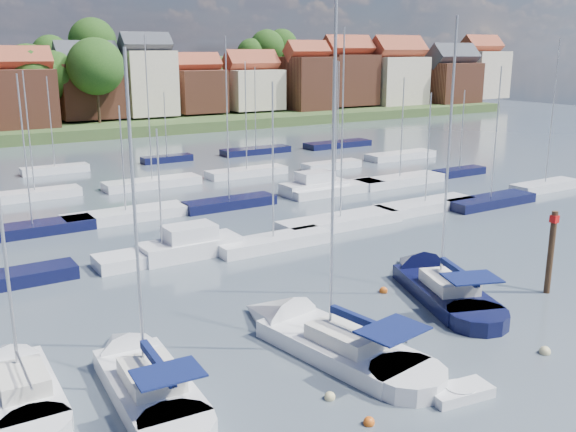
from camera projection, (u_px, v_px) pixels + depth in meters
ground at (158, 194)px, 64.09m from camera, size 260.00×260.00×0.00m
sailboat_left at (140, 374)px, 27.88m from camera, size 3.65×11.47×15.38m
sailboat_centre at (313, 336)px, 31.65m from camera, size 5.52×13.36×17.55m
sailboat_navy at (432, 283)px, 38.80m from camera, size 7.35×12.83×17.22m
sailboat_far at (18, 383)px, 27.20m from camera, size 2.83×10.03×13.30m
tender at (460, 392)px, 26.62m from camera, size 2.90×1.64×0.59m
timber_piling at (549, 267)px, 37.78m from camera, size 0.40×0.40×7.25m
buoy_b at (369, 424)px, 24.76m from camera, size 0.45×0.45×0.45m
buoy_c at (330, 399)px, 26.55m from camera, size 0.46×0.46×0.46m
buoy_d at (545, 353)px, 30.54m from camera, size 0.54×0.54×0.54m
buoy_e at (383, 292)px, 38.23m from camera, size 0.50×0.50×0.50m
marina_field at (196, 197)px, 60.98m from camera, size 79.62×41.41×15.93m
far_shore_town at (12, 94)px, 140.06m from camera, size 212.46×90.00×22.27m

